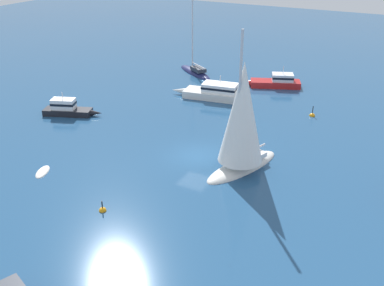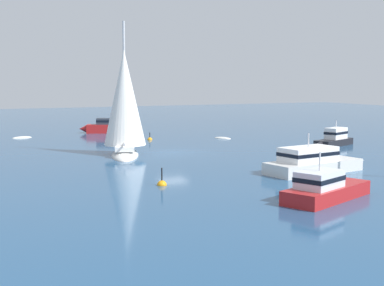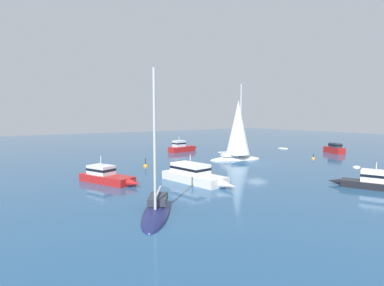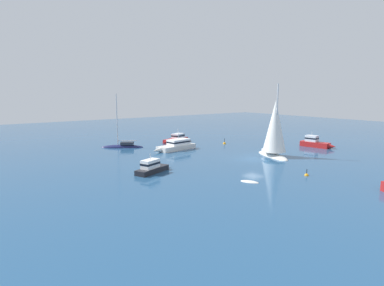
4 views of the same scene
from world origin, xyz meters
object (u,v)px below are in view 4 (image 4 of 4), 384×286
object	(u,v)px
motor_cruiser	(152,167)
sailboat	(123,147)
powerboat_1	(176,145)
skiff	(250,182)
sailboat_1	(275,131)
powerboat	(315,143)
channel_buoy	(224,144)
mooring_buoy	(307,175)
motor_cruiser_1	(176,139)

from	to	relation	value
motor_cruiser	sailboat	xyz separation A→B (m)	(19.01, -4.66, -0.51)
powerboat_1	skiff	bearing A→B (deg)	69.12
motor_cruiser	sailboat_1	distance (m)	20.23
powerboat_1	skiff	distance (m)	22.05
powerboat	channel_buoy	size ratio (longest dim) A/B	4.74
motor_cruiser	mooring_buoy	bearing A→B (deg)	-62.91
skiff	motor_cruiser_1	distance (m)	30.14
skiff	motor_cruiser_1	xyz separation A→B (m)	(28.67, -9.27, 0.63)
skiff	sailboat_1	distance (m)	15.93
powerboat_1	powerboat	bearing A→B (deg)	141.21
powerboat_1	mooring_buoy	xyz separation A→B (m)	(-23.56, -2.82, -0.73)
sailboat_1	channel_buoy	bearing A→B (deg)	-170.13
motor_cruiser_1	sailboat	bearing A→B (deg)	-24.23
powerboat_1	mooring_buoy	distance (m)	23.74
motor_cruiser	motor_cruiser_1	size ratio (longest dim) A/B	0.82
channel_buoy	mooring_buoy	xyz separation A→B (m)	(-23.45, 8.09, -0.00)
channel_buoy	powerboat	bearing A→B (deg)	-139.25
motor_cruiser_1	motor_cruiser	bearing A→B (deg)	27.62
powerboat_1	mooring_buoy	world-z (taller)	powerboat_1
powerboat	channel_buoy	bearing A→B (deg)	-147.47
channel_buoy	sailboat	bearing A→B (deg)	66.22
skiff	channel_buoy	xyz separation A→B (m)	(21.43, -15.55, 0.02)
motor_cruiser_1	sailboat_1	distance (m)	21.55
motor_cruiser_1	mooring_buoy	world-z (taller)	motor_cruiser_1
motor_cruiser	channel_buoy	world-z (taller)	motor_cruiser
motor_cruiser_1	channel_buoy	xyz separation A→B (m)	(-7.24, -6.28, -0.61)
sailboat_1	channel_buoy	size ratio (longest dim) A/B	8.57
powerboat	sailboat_1	distance (m)	13.34
motor_cruiser_1	sailboat_1	xyz separation A→B (m)	(-20.90, -4.06, 3.33)
channel_buoy	powerboat_1	bearing A→B (deg)	89.40
motor_cruiser_1	sailboat_1	size ratio (longest dim) A/B	0.63
motor_cruiser	sailboat_1	bearing A→B (deg)	-28.61
sailboat_1	mooring_buoy	xyz separation A→B (m)	(-9.79, 5.87, -3.95)
powerboat_1	sailboat_1	xyz separation A→B (m)	(-13.77, -8.69, 3.22)
motor_cruiser	mooring_buoy	xyz separation A→B (m)	(-12.09, -13.96, -0.66)
powerboat	powerboat_1	xyz separation A→B (m)	(12.49, 21.57, -0.02)
sailboat	motor_cruiser	bearing A→B (deg)	110.70
sailboat	channel_buoy	world-z (taller)	sailboat
motor_cruiser_1	sailboat	size ratio (longest dim) A/B	0.73
skiff	motor_cruiser_1	size ratio (longest dim) A/B	0.31
motor_cruiser	channel_buoy	bearing A→B (deg)	5.25
motor_cruiser	powerboat_1	bearing A→B (deg)	23.84
sailboat	channel_buoy	distance (m)	18.99
powerboat_1	motor_cruiser_1	world-z (taller)	powerboat_1
powerboat_1	motor_cruiser	bearing A→B (deg)	37.13
motor_cruiser	channel_buoy	distance (m)	24.81
powerboat_1	skiff	size ratio (longest dim) A/B	3.93
skiff	sailboat_1	size ratio (longest dim) A/B	0.20
motor_cruiser_1	channel_buoy	distance (m)	9.60
channel_buoy	mooring_buoy	bearing A→B (deg)	160.97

